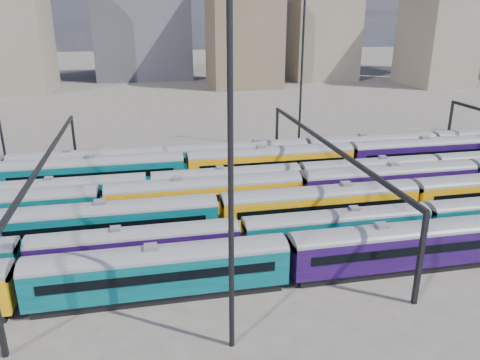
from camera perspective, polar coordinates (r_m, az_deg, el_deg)
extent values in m
plane|color=#47403C|center=(53.60, -0.08, -4.06)|extent=(500.00, 500.00, 0.00)
cube|color=black|center=(39.31, -9.59, -13.33)|extent=(19.51, 2.53, 0.72)
cube|color=#043C44|center=(38.34, -9.75, -11.01)|extent=(20.54, 2.98, 2.98)
cylinder|color=#4C4C51|center=(37.61, -9.88, -9.06)|extent=(20.54, 2.98, 2.98)
cube|color=black|center=(36.86, -9.68, -11.72)|extent=(18.07, 0.06, 0.77)
cube|color=black|center=(39.47, -9.87, -9.46)|extent=(18.07, 0.06, 0.77)
cube|color=slate|center=(37.23, -9.95, -7.99)|extent=(1.03, 0.92, 0.36)
cube|color=black|center=(44.76, 18.97, -9.82)|extent=(19.51, 2.53, 0.72)
cube|color=#170733|center=(43.91, 19.24, -7.71)|extent=(20.54, 2.98, 2.98)
cylinder|color=#4C4C51|center=(43.27, 19.46, -5.95)|extent=(20.54, 2.98, 2.98)
cube|color=black|center=(42.62, 20.30, -8.16)|extent=(18.07, 0.06, 0.77)
cube|color=black|center=(44.90, 18.33, -6.46)|extent=(18.07, 0.06, 0.77)
cube|color=slate|center=(42.95, 19.58, -5.00)|extent=(1.03, 0.92, 0.36)
cube|color=black|center=(43.64, -12.35, -9.99)|extent=(17.37, 2.25, 0.64)
cube|color=#170733|center=(42.86, -12.51, -8.08)|extent=(18.29, 2.65, 2.65)
cylinder|color=#4C4C51|center=(42.27, -12.64, -6.49)|extent=(18.29, 2.65, 2.65)
cube|color=black|center=(41.52, -12.55, -8.54)|extent=(16.09, 0.06, 0.69)
cube|color=black|center=(43.92, -12.53, -6.90)|extent=(16.09, 0.06, 0.69)
cube|color=slate|center=(41.97, -12.71, -5.62)|extent=(0.91, 0.82, 0.32)
cube|color=black|center=(46.92, 11.55, -7.71)|extent=(17.37, 2.25, 0.64)
cube|color=#043C44|center=(46.20, 11.69, -5.89)|extent=(18.29, 2.65, 2.65)
cylinder|color=#4C4C51|center=(45.65, 11.80, -4.39)|extent=(18.29, 2.65, 2.65)
cube|color=black|center=(44.95, 12.38, -6.24)|extent=(16.09, 0.06, 0.69)
cube|color=black|center=(47.18, 11.09, -4.86)|extent=(16.09, 0.06, 0.69)
cube|color=slate|center=(45.37, 11.86, -3.58)|extent=(0.91, 0.82, 0.32)
cube|color=black|center=(48.20, -15.43, -7.21)|extent=(19.97, 2.59, 0.74)
cube|color=#043C44|center=(47.39, -15.63, -5.17)|extent=(21.02, 3.05, 3.05)
cylinder|color=#4C4C51|center=(46.79, -15.80, -3.47)|extent=(21.02, 3.05, 3.05)
cube|color=black|center=(45.84, -15.78, -5.55)|extent=(18.50, 0.06, 0.79)
cube|color=black|center=(48.66, -15.57, -4.02)|extent=(18.50, 0.06, 0.79)
cube|color=slate|center=(46.49, -15.90, -2.55)|extent=(1.05, 0.95, 0.37)
cube|color=black|center=(51.09, 9.57, -5.15)|extent=(19.97, 2.59, 0.74)
cube|color=#B77707|center=(50.33, 9.69, -3.19)|extent=(21.02, 3.05, 3.05)
cylinder|color=#4C4C51|center=(49.77, 9.79, -1.58)|extent=(21.02, 3.05, 3.05)
cube|color=black|center=(48.88, 10.35, -3.48)|extent=(18.50, 0.06, 0.79)
cube|color=black|center=(51.53, 9.11, -2.17)|extent=(18.50, 0.06, 0.79)
cube|color=slate|center=(49.48, 9.84, -0.70)|extent=(1.05, 0.95, 0.37)
cube|color=black|center=(52.87, -4.23, -4.02)|extent=(20.45, 2.65, 0.75)
cube|color=#B77707|center=(52.12, -4.28, -2.07)|extent=(21.53, 3.12, 3.12)
cylinder|color=#4C4C51|center=(51.57, -4.32, -0.46)|extent=(21.53, 3.12, 3.12)
cube|color=black|center=(50.53, -4.05, -2.33)|extent=(18.94, 0.06, 0.81)
cube|color=black|center=(53.45, -4.51, -1.08)|extent=(18.94, 0.06, 0.81)
cube|color=slate|center=(51.29, -4.35, 0.41)|extent=(1.08, 0.97, 0.38)
cube|color=black|center=(59.54, 17.40, -2.13)|extent=(20.45, 2.65, 0.75)
cube|color=#170733|center=(58.88, 17.59, -0.37)|extent=(21.53, 3.12, 3.12)
cylinder|color=#4C4C51|center=(58.38, 17.74, 1.06)|extent=(21.53, 3.12, 3.12)
cube|color=black|center=(57.47, 18.37, -0.55)|extent=(18.94, 0.06, 0.81)
cube|color=black|center=(60.06, 16.91, 0.47)|extent=(18.94, 0.06, 0.81)
cube|color=slate|center=(58.14, 17.83, 1.84)|extent=(1.08, 0.97, 0.38)
cube|color=black|center=(57.97, -20.23, -3.12)|extent=(17.25, 2.24, 0.64)
cube|color=#043C44|center=(57.39, -20.42, -1.61)|extent=(18.16, 2.63, 2.63)
cylinder|color=#4C4C51|center=(56.95, -20.58, -0.38)|extent=(18.16, 2.63, 2.63)
cube|color=black|center=(56.05, -20.64, -1.80)|extent=(15.98, 0.06, 0.68)
cube|color=black|center=(58.52, -20.28, -0.86)|extent=(15.98, 0.06, 0.68)
cube|color=slate|center=(56.73, -20.66, 0.29)|extent=(0.91, 0.82, 0.32)
cube|color=black|center=(57.91, -1.62, -1.86)|extent=(17.25, 2.24, 0.64)
cube|color=#B77707|center=(57.33, -1.63, -0.35)|extent=(18.16, 2.63, 2.63)
cylinder|color=#4C4C51|center=(56.89, -1.65, 0.90)|extent=(18.16, 2.63, 2.63)
cube|color=black|center=(55.99, -1.40, -0.50)|extent=(15.98, 0.06, 0.68)
cube|color=black|center=(58.46, -1.86, 0.39)|extent=(15.98, 0.06, 0.68)
cube|color=slate|center=(56.67, -1.65, 1.57)|extent=(0.91, 0.82, 0.32)
cube|color=black|center=(63.65, 15.26, -0.55)|extent=(17.25, 2.24, 0.64)
cube|color=#043C44|center=(63.12, 15.39, 0.84)|extent=(18.16, 2.63, 2.63)
cylinder|color=#4C4C51|center=(62.72, 15.49, 1.98)|extent=(18.16, 2.63, 2.63)
cube|color=black|center=(61.90, 15.96, 0.72)|extent=(15.98, 0.06, 0.68)
cube|color=black|center=(64.15, 14.89, 1.49)|extent=(15.98, 0.06, 0.68)
cube|color=slate|center=(62.52, 15.55, 2.59)|extent=(0.91, 0.82, 0.32)
cube|color=black|center=(62.20, -17.18, -1.15)|extent=(21.26, 2.76, 0.78)
cube|color=#043C44|center=(61.54, -17.37, 0.60)|extent=(22.38, 3.24, 3.24)
cylinder|color=#4C4C51|center=(61.05, -17.52, 2.04)|extent=(22.38, 3.24, 3.24)
cube|color=black|center=(59.87, -17.54, 0.45)|extent=(19.69, 0.06, 0.84)
cube|color=black|center=(62.97, -17.28, 1.42)|extent=(19.69, 0.06, 0.84)
cube|color=slate|center=(60.81, -17.61, 2.82)|extent=(1.12, 1.01, 0.39)
cube|color=black|center=(63.88, 3.71, 0.28)|extent=(21.26, 2.76, 0.78)
cube|color=#B77707|center=(63.24, 3.75, 2.00)|extent=(22.38, 3.24, 3.24)
cylinder|color=#4C4C51|center=(62.77, 3.79, 3.41)|extent=(22.38, 3.24, 3.24)
cube|color=black|center=(61.62, 4.16, 1.88)|extent=(19.69, 0.06, 0.84)
cube|color=black|center=(64.64, 3.38, 2.76)|extent=(19.69, 0.06, 0.84)
cube|color=slate|center=(62.53, 3.80, 4.17)|extent=(1.12, 1.01, 0.39)
cube|color=black|center=(73.14, 21.37, 1.46)|extent=(21.26, 2.76, 0.78)
cube|color=#170733|center=(72.58, 21.57, 2.97)|extent=(22.38, 3.24, 3.24)
cylinder|color=#4C4C51|center=(72.17, 21.73, 4.20)|extent=(22.38, 3.24, 3.24)
cube|color=black|center=(71.17, 22.30, 2.88)|extent=(19.69, 0.06, 0.84)
cube|color=black|center=(73.80, 20.93, 3.63)|extent=(19.69, 0.06, 0.84)
cube|color=slate|center=(71.97, 21.82, 4.86)|extent=(1.12, 1.01, 0.39)
cube|color=black|center=(67.04, -17.88, 0.24)|extent=(19.05, 2.47, 0.70)
cube|color=#170733|center=(66.49, -18.04, 1.71)|extent=(20.05, 2.91, 2.91)
cylinder|color=#4C4C51|center=(66.08, -18.17, 2.91)|extent=(20.05, 2.91, 2.91)
cube|color=black|center=(64.99, -18.20, 1.61)|extent=(17.65, 0.06, 0.75)
cube|color=black|center=(67.79, -17.95, 2.36)|extent=(17.65, 0.06, 0.75)
cube|color=slate|center=(65.87, -18.24, 3.55)|extent=(1.00, 0.90, 0.35)
cube|color=black|center=(67.72, -0.30, 1.42)|extent=(19.05, 2.47, 0.70)
cube|color=#043C44|center=(67.18, -0.30, 2.88)|extent=(20.05, 2.91, 2.91)
cylinder|color=#4C4C51|center=(66.77, -0.30, 4.08)|extent=(20.05, 2.91, 2.91)
cube|color=black|center=(65.70, -0.05, 2.81)|extent=(17.65, 0.06, 0.75)
cube|color=black|center=(68.47, -0.54, 3.51)|extent=(17.65, 0.06, 0.75)
cube|color=slate|center=(66.57, -0.30, 4.72)|extent=(1.00, 0.90, 0.35)
cube|color=black|center=(74.38, 15.52, 2.37)|extent=(19.05, 2.47, 0.70)
cube|color=#B77707|center=(73.88, 15.64, 3.71)|extent=(20.05, 2.91, 2.91)
cylinder|color=#4C4C51|center=(73.51, 15.75, 4.80)|extent=(20.05, 2.91, 2.91)
cube|color=black|center=(72.53, 16.18, 3.65)|extent=(17.65, 0.06, 0.75)
cube|color=black|center=(75.05, 15.17, 4.27)|extent=(17.65, 0.06, 0.75)
cube|color=slate|center=(73.32, 15.80, 5.38)|extent=(1.00, 0.90, 0.35)
cube|color=black|center=(71.04, -19.53, 4.22)|extent=(0.35, 0.35, 8.00)
cube|color=black|center=(51.04, -22.69, 2.46)|extent=(0.30, 40.00, 0.45)
cube|color=black|center=(38.58, 21.12, -8.90)|extent=(0.35, 0.35, 8.00)
cube|color=black|center=(73.03, 4.50, 5.70)|extent=(0.35, 0.35, 8.00)
cube|color=black|center=(53.77, 10.45, 4.50)|extent=(0.30, 40.00, 0.45)
cube|color=black|center=(86.14, 24.20, 6.19)|extent=(0.35, 0.35, 8.00)
cylinder|color=black|center=(28.02, -1.14, 0.73)|extent=(0.36, 0.36, 25.00)
cylinder|color=black|center=(76.74, 7.53, 12.74)|extent=(0.36, 0.36, 25.00)
cube|color=#38383F|center=(171.12, -11.84, 17.92)|extent=(31.45, 23.82, 34.83)
cube|color=brown|center=(148.43, 0.41, 17.94)|extent=(20.53, 21.40, 33.97)
cube|color=#665B4C|center=(167.81, 9.72, 16.45)|extent=(21.40, 20.66, 25.64)
cube|color=#665B4C|center=(162.70, 22.98, 16.30)|extent=(16.30, 22.06, 32.15)
cube|color=#332319|center=(196.10, 27.11, 18.44)|extent=(20.77, 27.95, 48.23)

